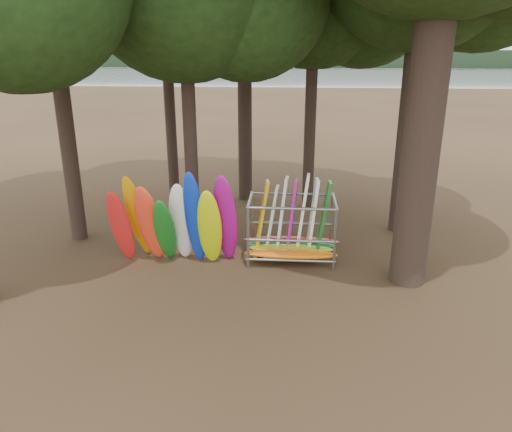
{
  "coord_description": "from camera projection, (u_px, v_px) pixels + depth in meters",
  "views": [
    {
      "loc": [
        1.64,
        -13.23,
        6.69
      ],
      "look_at": [
        0.57,
        1.5,
        1.4
      ],
      "focal_mm": 35.0,
      "sensor_mm": 36.0,
      "label": 1
    }
  ],
  "objects": [
    {
      "name": "far_shore",
      "position": [
        287.0,
        59.0,
        117.39
      ],
      "size": [
        160.0,
        4.0,
        4.0
      ],
      "primitive_type": "cube",
      "color": "black",
      "rests_on": "ground"
    },
    {
      "name": "kayak_row",
      "position": [
        176.0,
        223.0,
        15.11
      ],
      "size": [
        3.98,
        1.89,
        3.27
      ],
      "color": "red",
      "rests_on": "ground"
    },
    {
      "name": "lake",
      "position": [
        282.0,
        87.0,
        71.12
      ],
      "size": [
        160.0,
        160.0,
        0.0
      ],
      "primitive_type": "plane",
      "color": "gray",
      "rests_on": "ground"
    },
    {
      "name": "ground",
      "position": [
        233.0,
        277.0,
        14.79
      ],
      "size": [
        120.0,
        120.0,
        0.0
      ],
      "primitive_type": "plane",
      "color": "#47331E",
      "rests_on": "ground"
    },
    {
      "name": "storage_rack",
      "position": [
        291.0,
        231.0,
        15.67
      ],
      "size": [
        3.17,
        1.63,
        2.76
      ],
      "color": "gray",
      "rests_on": "ground"
    }
  ]
}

